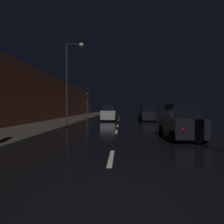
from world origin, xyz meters
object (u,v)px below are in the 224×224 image
object	(u,v)px
traffic_light_far_left	(87,93)
streetlamp_overhead	(71,72)
car_parked_right_near	(180,123)
car_parked_right_far	(147,114)
car_approaching_headlights	(109,113)

from	to	relation	value
traffic_light_far_left	streetlamp_overhead	world-z (taller)	streetlamp_overhead
streetlamp_overhead	car_parked_right_near	xyz separation A→B (m)	(8.10, -6.36, -4.21)
streetlamp_overhead	car_parked_right_far	size ratio (longest dim) A/B	1.91
car_approaching_headlights	car_parked_right_far	xyz separation A→B (m)	(5.12, -0.45, -0.08)
car_parked_right_near	streetlamp_overhead	bearing A→B (deg)	51.87
traffic_light_far_left	car_parked_right_far	bearing A→B (deg)	65.50
traffic_light_far_left	streetlamp_overhead	xyz separation A→B (m)	(0.23, -9.43, 1.23)
car_parked_right_far	traffic_light_far_left	bearing A→B (deg)	78.09
traffic_light_far_left	streetlamp_overhead	size ratio (longest dim) A/B	0.68
traffic_light_far_left	streetlamp_overhead	distance (m)	9.52
traffic_light_far_left	car_approaching_headlights	size ratio (longest dim) A/B	1.19
car_approaching_headlights	car_parked_right_near	size ratio (longest dim) A/B	1.14
car_parked_right_near	car_approaching_headlights	bearing A→B (deg)	19.46
traffic_light_far_left	car_parked_right_near	world-z (taller)	traffic_light_far_left
streetlamp_overhead	car_parked_right_far	xyz separation A→B (m)	(8.10, 7.68, -4.17)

